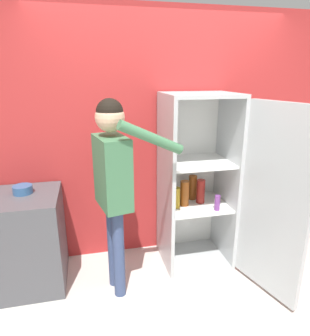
# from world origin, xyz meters

# --- Properties ---
(ground_plane) EXTENTS (12.00, 12.00, 0.00)m
(ground_plane) POSITION_xyz_m (0.00, 0.00, 0.00)
(ground_plane) COLOR beige
(wall_back) EXTENTS (7.00, 0.06, 2.55)m
(wall_back) POSITION_xyz_m (0.00, 0.98, 1.27)
(wall_back) COLOR #B72D2D
(wall_back) RESTS_ON ground_plane
(refrigerator) EXTENTS (0.91, 1.26, 1.75)m
(refrigerator) POSITION_xyz_m (0.38, 0.53, 0.87)
(refrigerator) COLOR #B7BABC
(refrigerator) RESTS_ON ground_plane
(person) EXTENTS (0.72, 0.52, 1.74)m
(person) POSITION_xyz_m (-0.58, 0.32, 1.13)
(person) COLOR #384770
(person) RESTS_ON ground_plane
(counter) EXTENTS (0.78, 0.65, 0.89)m
(counter) POSITION_xyz_m (-1.45, 0.61, 0.45)
(counter) COLOR #4C4C51
(counter) RESTS_ON ground_plane
(bowl) EXTENTS (0.17, 0.17, 0.07)m
(bowl) POSITION_xyz_m (-1.36, 0.66, 0.93)
(bowl) COLOR #335B8E
(bowl) RESTS_ON counter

